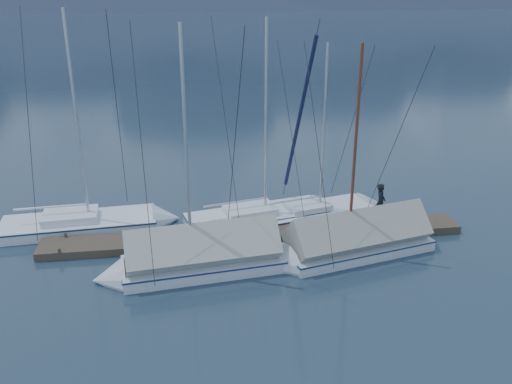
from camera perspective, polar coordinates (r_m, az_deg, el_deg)
ground at (r=21.67m, az=0.76°, el=-7.35°), size 1000.00×1000.00×0.00m
dock at (r=23.37m, az=-0.00°, el=-4.77°), size 18.00×1.50×0.54m
mooring_posts at (r=23.21m, az=-1.23°, el=-4.32°), size 15.12×1.52×0.35m
sailboat_open_left at (r=25.44m, az=-15.86°, el=-3.19°), size 7.99×3.37×10.38m
sailboat_open_mid at (r=25.33m, az=2.08°, el=-2.46°), size 7.80×3.76×9.94m
sailboat_open_right at (r=26.06m, az=7.62°, el=-1.98°), size 6.89×3.45×8.77m
sailboat_covered_near at (r=22.30m, az=9.38°, el=-5.44°), size 7.47×3.75×9.31m
sailboat_covered_far at (r=20.91m, az=-7.18°, el=-7.14°), size 7.39×3.19×10.09m
person at (r=24.69m, az=12.97°, el=-1.06°), size 0.63×0.75×1.75m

